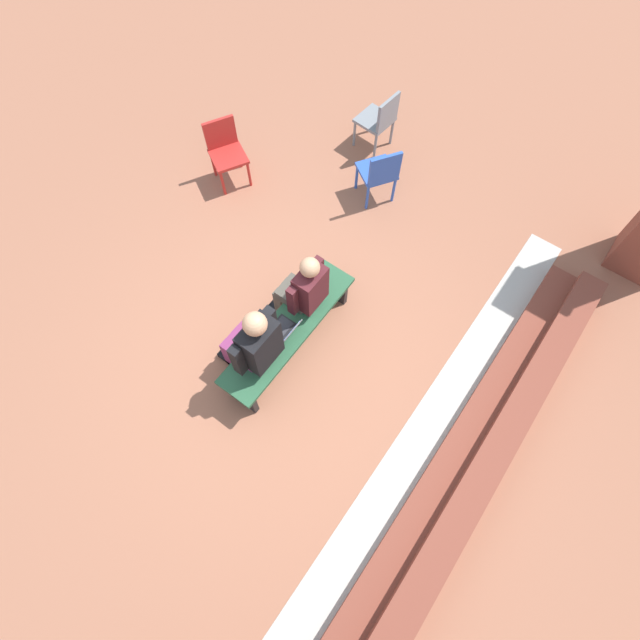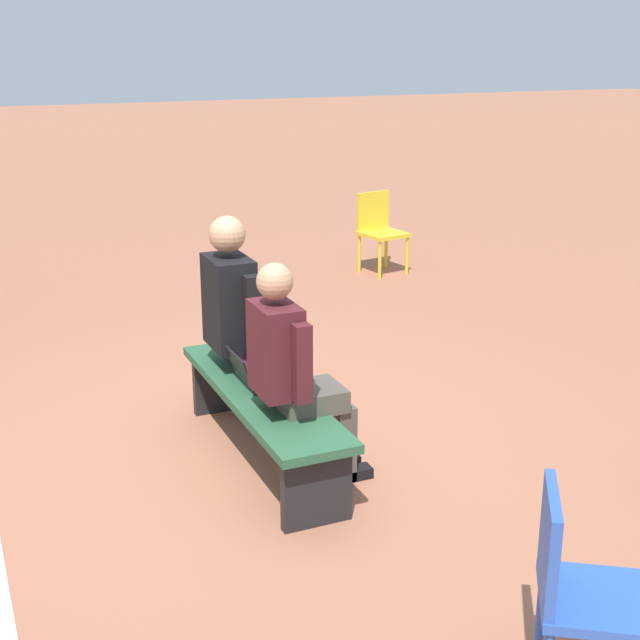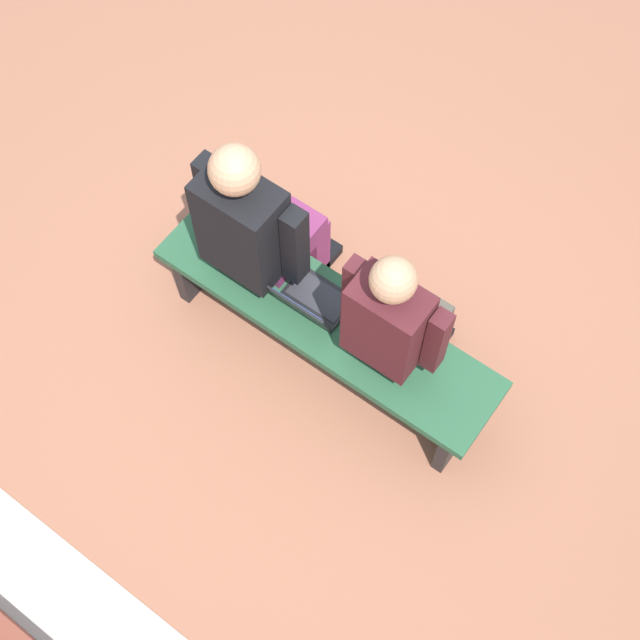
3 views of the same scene
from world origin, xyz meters
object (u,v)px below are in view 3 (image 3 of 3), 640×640
bench (326,324)px  person_adult (259,226)px  person_student (398,319)px  laptop (311,302)px

bench → person_adult: bearing=-9.1°
person_student → laptop: 0.47m
bench → person_student: person_student is taller
laptop → bench: bearing=-171.6°
person_adult → bench: bearing=170.9°
person_adult → laptop: bearing=167.0°
person_student → person_adult: size_ratio=0.92×
laptop → person_student: bearing=-169.9°
bench → person_student: (-0.35, -0.06, 0.34)m
bench → laptop: bearing=8.4°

